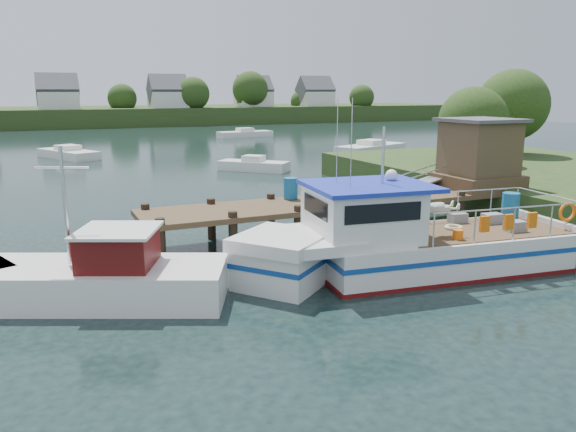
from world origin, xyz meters
name	(u,v)px	position (x,y,z in m)	size (l,w,h in m)	color
ground_plane	(296,238)	(0.00, 0.00, 0.00)	(160.00, 160.00, 0.00)	black
far_shore	(90,112)	(0.01, 82.37, 2.10)	(140.00, 42.55, 9.22)	#2D421B
dock	(433,172)	(6.51, 0.01, 2.24)	(16.60, 3.00, 4.78)	#4E3A25
lobster_boat	(402,243)	(1.24, -5.25, 0.99)	(11.41, 4.45, 5.49)	silver
work_boat	(88,278)	(-8.01, -3.75, 0.68)	(7.86, 5.05, 4.26)	silver
moored_far	(245,134)	(15.12, 47.33, 0.43)	(6.95, 2.83, 1.15)	silver
moored_b	(254,165)	(5.29, 18.49, 0.41)	(4.81, 4.78, 1.12)	silver
moored_c	(371,148)	(19.57, 25.25, 0.45)	(8.19, 5.33, 1.23)	silver
moored_d	(68,153)	(-6.44, 32.20, 0.43)	(4.91, 7.09, 1.15)	silver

